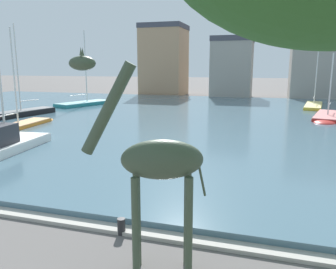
% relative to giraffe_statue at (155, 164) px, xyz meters
% --- Properties ---
extents(harbor_water, '(82.07, 43.39, 0.32)m').
position_rel_giraffe_statue_xyz_m(harbor_water, '(-3.03, 23.49, -2.57)').
color(harbor_water, '#476675').
rests_on(harbor_water, ground).
extents(quay_edge_coping, '(82.07, 0.50, 0.12)m').
position_rel_giraffe_statue_xyz_m(quay_edge_coping, '(-3.03, 1.55, -2.67)').
color(quay_edge_coping, '#ADA89E').
rests_on(quay_edge_coping, ground).
extents(giraffe_statue, '(2.99, 1.39, 5.34)m').
position_rel_giraffe_statue_xyz_m(giraffe_statue, '(0.00, 0.00, 0.00)').
color(giraffe_statue, '#3D4C38').
rests_on(giraffe_statue, ground).
extents(sailboat_red, '(3.62, 8.20, 6.09)m').
position_rel_giraffe_statue_xyz_m(sailboat_red, '(7.57, 25.77, -2.40)').
color(sailboat_red, red).
rests_on(sailboat_red, ground).
extents(sailboat_yellow, '(2.92, 8.92, 8.76)m').
position_rel_giraffe_statue_xyz_m(sailboat_yellow, '(7.50, 35.36, -2.36)').
color(sailboat_yellow, gold).
rests_on(sailboat_yellow, ground).
extents(sailboat_white, '(2.84, 7.70, 9.64)m').
position_rel_giraffe_statue_xyz_m(sailboat_white, '(-11.46, 7.73, -2.10)').
color(sailboat_white, white).
rests_on(sailboat_white, ground).
extents(sailboat_black, '(2.99, 7.00, 8.71)m').
position_rel_giraffe_statue_xyz_m(sailboat_black, '(-20.00, 18.92, -2.27)').
color(sailboat_black, black).
rests_on(sailboat_black, ground).
extents(sailboat_teal, '(4.72, 8.39, 9.04)m').
position_rel_giraffe_statue_xyz_m(sailboat_teal, '(-18.61, 29.20, -2.32)').
color(sailboat_teal, teal).
rests_on(sailboat_teal, ground).
extents(sailboat_orange, '(2.31, 9.08, 7.72)m').
position_rel_giraffe_statue_xyz_m(sailboat_orange, '(-15.84, 14.03, -2.38)').
color(sailboat_orange, orange).
rests_on(sailboat_orange, ground).
extents(mooring_bollard, '(0.24, 0.24, 0.50)m').
position_rel_giraffe_statue_xyz_m(mooring_bollard, '(-1.57, 1.40, -2.48)').
color(mooring_bollard, '#232326').
rests_on(mooring_bollard, ground).
extents(townhouse_tall_gabled, '(7.16, 7.18, 11.81)m').
position_rel_giraffe_statue_xyz_m(townhouse_tall_gabled, '(-15.16, 49.03, 3.19)').
color(townhouse_tall_gabled, tan).
rests_on(townhouse_tall_gabled, ground).
extents(townhouse_corner_house, '(6.24, 6.56, 9.41)m').
position_rel_giraffe_statue_xyz_m(townhouse_corner_house, '(-3.43, 47.39, 1.99)').
color(townhouse_corner_house, gray).
rests_on(townhouse_corner_house, ground).
extents(townhouse_end_terrace, '(9.04, 7.39, 12.37)m').
position_rel_giraffe_statue_xyz_m(townhouse_end_terrace, '(9.70, 48.48, 3.47)').
color(townhouse_end_terrace, gray).
rests_on(townhouse_end_terrace, ground).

